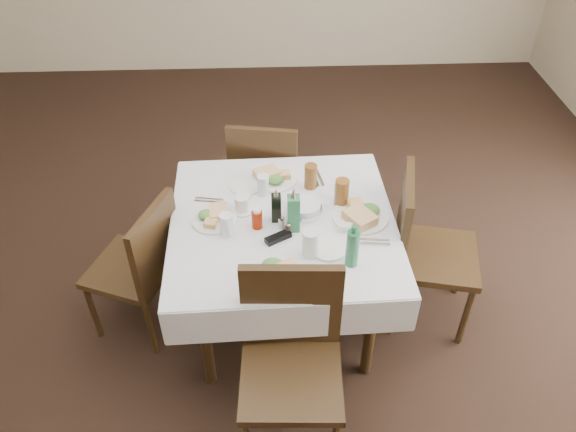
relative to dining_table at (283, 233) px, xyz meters
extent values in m
plane|color=black|center=(-0.16, -0.04, -0.67)|extent=(7.00, 7.00, 0.00)
cylinder|color=black|center=(-0.41, -0.44, -0.31)|extent=(0.06, 0.06, 0.72)
cylinder|color=black|center=(-0.44, 0.41, -0.31)|extent=(0.06, 0.06, 0.72)
cylinder|color=black|center=(0.44, -0.41, -0.31)|extent=(0.06, 0.06, 0.72)
cylinder|color=black|center=(0.41, 0.44, -0.31)|extent=(0.06, 0.06, 0.72)
cube|color=black|center=(0.00, 0.00, 0.06)|extent=(1.09, 1.09, 0.03)
cube|color=silver|center=(0.00, 0.00, 0.08)|extent=(1.20, 1.20, 0.01)
cube|color=silver|center=(-0.02, 0.59, -0.03)|extent=(1.17, 0.04, 0.22)
cube|color=silver|center=(0.02, -0.59, -0.03)|extent=(1.17, 0.04, 0.22)
cube|color=silver|center=(0.59, 0.02, -0.03)|extent=(0.04, 1.17, 0.22)
cube|color=silver|center=(-0.59, -0.02, -0.03)|extent=(0.04, 1.17, 0.22)
cube|color=black|center=(-0.07, 0.85, -0.22)|extent=(0.51, 0.51, 0.04)
cube|color=black|center=(-0.10, 0.66, 0.01)|extent=(0.44, 0.11, 0.48)
cylinder|color=black|center=(0.15, 1.00, -0.45)|extent=(0.04, 0.04, 0.45)
cylinder|color=black|center=(0.08, 0.63, -0.45)|extent=(0.04, 0.04, 0.45)
cylinder|color=black|center=(-0.22, 1.07, -0.45)|extent=(0.04, 0.04, 0.45)
cylinder|color=black|center=(-0.29, 0.70, -0.45)|extent=(0.04, 0.04, 0.45)
cube|color=black|center=(0.01, -0.77, -0.20)|extent=(0.48, 0.48, 0.04)
cube|color=black|center=(0.02, -0.56, 0.05)|extent=(0.46, 0.06, 0.50)
cylinder|color=black|center=(-0.18, -0.56, -0.44)|extent=(0.04, 0.04, 0.47)
cylinder|color=black|center=(0.22, -0.58, -0.44)|extent=(0.04, 0.04, 0.47)
cube|color=black|center=(0.86, -0.01, -0.20)|extent=(0.55, 0.55, 0.04)
cube|color=black|center=(0.66, 0.04, 0.05)|extent=(0.14, 0.46, 0.50)
cylinder|color=black|center=(1.01, -0.24, -0.44)|extent=(0.04, 0.04, 0.47)
cylinder|color=black|center=(0.62, -0.16, -0.44)|extent=(0.04, 0.04, 0.47)
cylinder|color=black|center=(1.10, 0.14, -0.44)|extent=(0.04, 0.04, 0.47)
cylinder|color=black|center=(0.71, 0.23, -0.44)|extent=(0.04, 0.04, 0.47)
cube|color=black|center=(-0.85, 0.00, -0.24)|extent=(0.55, 0.55, 0.04)
cube|color=black|center=(-0.67, -0.07, 0.00)|extent=(0.19, 0.41, 0.47)
cylinder|color=black|center=(-0.95, 0.24, -0.45)|extent=(0.03, 0.03, 0.44)
cylinder|color=black|center=(-0.61, 0.11, -0.45)|extent=(0.03, 0.03, 0.44)
cylinder|color=black|center=(-1.09, -0.10, -0.45)|extent=(0.03, 0.03, 0.44)
cylinder|color=black|center=(-0.74, -0.24, -0.45)|extent=(0.03, 0.03, 0.44)
cylinder|color=white|center=(-0.04, 0.36, 0.10)|extent=(0.26, 0.26, 0.01)
cube|color=tan|center=(-0.08, 0.38, 0.13)|extent=(0.17, 0.15, 0.04)
cube|color=#DF9959|center=(0.01, 0.37, 0.12)|extent=(0.09, 0.08, 0.03)
ellipsoid|color=#346829|center=(-0.03, 0.32, 0.13)|extent=(0.10, 0.09, 0.04)
cylinder|color=white|center=(-0.05, -0.42, 0.10)|extent=(0.29, 0.29, 0.01)
cube|color=tan|center=(-0.01, -0.43, 0.13)|extent=(0.19, 0.18, 0.05)
cube|color=#DF9959|center=(-0.11, -0.43, 0.12)|extent=(0.11, 0.09, 0.04)
ellipsoid|color=#346829|center=(-0.06, -0.37, 0.13)|extent=(0.11, 0.10, 0.05)
cylinder|color=white|center=(0.41, 0.01, 0.10)|extent=(0.30, 0.30, 0.02)
cube|color=tan|center=(0.40, -0.04, 0.13)|extent=(0.19, 0.20, 0.05)
cube|color=#DF9959|center=(0.40, 0.06, 0.13)|extent=(0.10, 0.11, 0.04)
ellipsoid|color=#346829|center=(0.46, 0.02, 0.13)|extent=(0.11, 0.10, 0.05)
cylinder|color=white|center=(-0.36, 0.02, 0.10)|extent=(0.24, 0.24, 0.01)
cube|color=tan|center=(-0.33, 0.05, 0.12)|extent=(0.11, 0.13, 0.04)
cube|color=#DF9959|center=(-0.37, -0.03, 0.12)|extent=(0.08, 0.09, 0.03)
ellipsoid|color=#346829|center=(-0.40, 0.03, 0.12)|extent=(0.09, 0.08, 0.04)
cylinder|color=white|center=(-0.20, 0.30, 0.10)|extent=(0.18, 0.18, 0.01)
cylinder|color=white|center=(0.22, -0.23, 0.10)|extent=(0.18, 0.18, 0.01)
cylinder|color=silver|center=(-0.10, 0.23, 0.15)|extent=(0.07, 0.07, 0.12)
cylinder|color=silver|center=(0.12, -0.26, 0.16)|extent=(0.08, 0.08, 0.15)
cylinder|color=silver|center=(0.32, 0.14, 0.15)|extent=(0.07, 0.07, 0.13)
cylinder|color=silver|center=(-0.29, -0.09, 0.15)|extent=(0.07, 0.07, 0.12)
cylinder|color=brown|center=(0.17, 0.29, 0.16)|extent=(0.07, 0.07, 0.15)
cylinder|color=brown|center=(0.32, 0.12, 0.17)|extent=(0.08, 0.08, 0.16)
cylinder|color=silver|center=(0.12, 0.06, 0.11)|extent=(0.19, 0.19, 0.03)
cylinder|color=silver|center=(0.12, 0.06, 0.13)|extent=(0.17, 0.17, 0.04)
cube|color=black|center=(-0.03, 0.01, 0.17)|extent=(0.05, 0.05, 0.16)
cone|color=silver|center=(-0.03, 0.01, 0.28)|extent=(0.03, 0.03, 0.05)
cube|color=#277146|center=(0.05, -0.07, 0.19)|extent=(0.06, 0.06, 0.21)
cone|color=silver|center=(0.05, -0.07, 0.33)|extent=(0.03, 0.03, 0.06)
cylinder|color=#9D1C02|center=(-0.13, -0.05, 0.14)|extent=(0.06, 0.06, 0.10)
cylinder|color=white|center=(-0.13, -0.05, 0.20)|extent=(0.04, 0.04, 0.02)
cylinder|color=white|center=(-0.01, -0.06, 0.12)|extent=(0.03, 0.03, 0.06)
cylinder|color=silver|center=(-0.01, -0.06, 0.16)|extent=(0.03, 0.03, 0.01)
cylinder|color=#38281B|center=(0.02, -0.10, 0.12)|extent=(0.03, 0.03, 0.06)
cylinder|color=silver|center=(0.02, -0.10, 0.16)|extent=(0.03, 0.03, 0.01)
cylinder|color=white|center=(-0.21, 0.09, 0.10)|extent=(0.13, 0.13, 0.01)
cylinder|color=white|center=(-0.21, 0.09, 0.14)|extent=(0.08, 0.08, 0.08)
cylinder|color=black|center=(-0.21, 0.09, 0.17)|extent=(0.07, 0.07, 0.01)
torus|color=white|center=(-0.18, 0.13, 0.14)|extent=(0.05, 0.05, 0.05)
cube|color=black|center=(-0.03, -0.15, 0.11)|extent=(0.14, 0.11, 0.03)
cylinder|color=#277146|center=(0.32, -0.33, 0.19)|extent=(0.06, 0.06, 0.20)
cylinder|color=#277146|center=(0.32, -0.33, 0.31)|extent=(0.03, 0.03, 0.04)
cube|color=white|center=(0.32, -0.09, 0.11)|extent=(0.08, 0.06, 0.04)
cube|color=pink|center=(0.32, -0.09, 0.12)|extent=(0.06, 0.04, 0.02)
cube|color=silver|center=(0.20, 0.37, 0.09)|extent=(0.05, 0.19, 0.01)
cube|color=silver|center=(0.22, 0.37, 0.09)|extent=(0.05, 0.19, 0.01)
cube|color=silver|center=(-0.15, -0.44, 0.09)|extent=(0.02, 0.16, 0.01)
cube|color=silver|center=(-0.18, -0.44, 0.09)|extent=(0.02, 0.16, 0.01)
cube|color=silver|center=(0.43, -0.21, 0.09)|extent=(0.19, 0.04, 0.01)
cube|color=silver|center=(0.44, -0.18, 0.09)|extent=(0.19, 0.04, 0.01)
cube|color=silver|center=(-0.40, 0.19, 0.09)|extent=(0.16, 0.04, 0.01)
cube|color=silver|center=(-0.40, 0.17, 0.09)|extent=(0.16, 0.04, 0.01)
camera|label=1|loc=(-0.07, -2.24, 2.00)|focal=35.00mm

